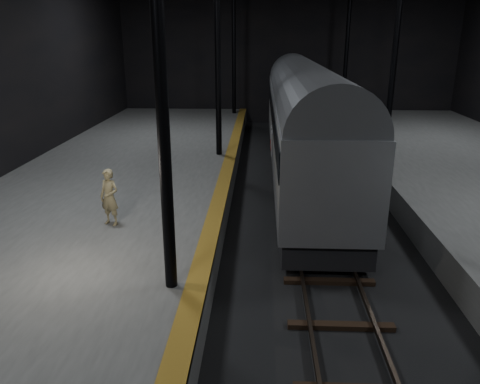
{
  "coord_description": "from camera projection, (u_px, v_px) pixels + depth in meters",
  "views": [
    {
      "loc": [
        -1.86,
        -13.09,
        6.28
      ],
      "look_at": [
        -2.44,
        -0.42,
        2.0
      ],
      "focal_mm": 35.0,
      "sensor_mm": 36.0,
      "label": 1
    }
  ],
  "objects": [
    {
      "name": "tactile_strip",
      "position": [
        214.0,
        218.0,
        14.14
      ],
      "size": [
        0.5,
        43.8,
        0.01
      ],
      "primitive_type": "cube",
      "color": "brown",
      "rests_on": "platform_left"
    },
    {
      "name": "track",
      "position": [
        320.0,
        249.0,
        14.3
      ],
      "size": [
        2.4,
        43.0,
        0.24
      ],
      "color": "#3F3328",
      "rests_on": "ground"
    },
    {
      "name": "train",
      "position": [
        304.0,
        117.0,
        20.55
      ],
      "size": [
        2.85,
        19.0,
        5.08
      ],
      "color": "#ACAEB4",
      "rests_on": "ground"
    },
    {
      "name": "ground",
      "position": [
        320.0,
        251.0,
        14.32
      ],
      "size": [
        44.0,
        44.0,
        0.0
      ],
      "primitive_type": "plane",
      "color": "black",
      "rests_on": "ground"
    },
    {
      "name": "woman",
      "position": [
        109.0,
        197.0,
        13.46
      ],
      "size": [
        0.71,
        0.59,
        1.66
      ],
      "primitive_type": "imported",
      "rotation": [
        0.0,
        0.0,
        -0.37
      ],
      "color": "tan",
      "rests_on": "platform_left"
    },
    {
      "name": "platform_left",
      "position": [
        78.0,
        231.0,
        14.49
      ],
      "size": [
        9.0,
        43.8,
        1.0
      ],
      "primitive_type": "cube",
      "color": "#52524F",
      "rests_on": "ground"
    }
  ]
}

